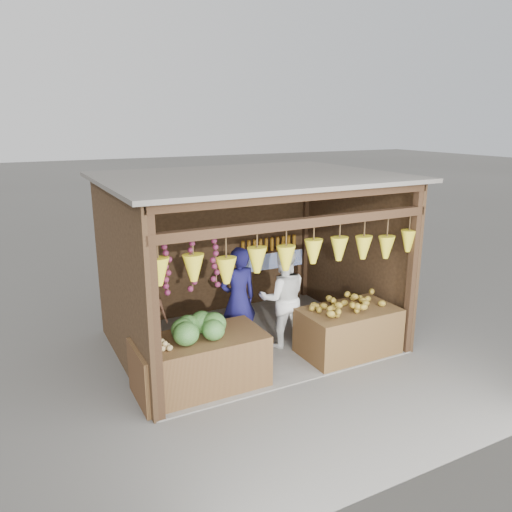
{
  "coord_description": "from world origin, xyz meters",
  "views": [
    {
      "loc": [
        -3.33,
        -6.58,
        3.45
      ],
      "look_at": [
        0.05,
        -0.1,
        1.44
      ],
      "focal_mm": 35.0,
      "sensor_mm": 36.0,
      "label": 1
    }
  ],
  "objects": [
    {
      "name": "counter_left",
      "position": [
        -1.23,
        -0.98,
        0.36
      ],
      "size": [
        1.71,
        0.85,
        0.72
      ],
      "primitive_type": "cube",
      "color": "#462B17",
      "rests_on": "ground"
    },
    {
      "name": "mango_pile",
      "position": [
        1.15,
        -1.06,
        0.82
      ],
      "size": [
        1.4,
        0.64,
        0.22
      ],
      "primitive_type": null,
      "color": "#B05D17",
      "rests_on": "counter_right"
    },
    {
      "name": "tanfruit_pile",
      "position": [
        -1.8,
        -1.03,
        0.79
      ],
      "size": [
        0.34,
        0.4,
        0.13
      ],
      "primitive_type": null,
      "color": "olive",
      "rests_on": "counter_left"
    },
    {
      "name": "stool",
      "position": [
        -1.59,
        0.03,
        0.15
      ],
      "size": [
        0.32,
        0.32,
        0.3
      ],
      "primitive_type": "cube",
      "color": "black",
      "rests_on": "ground"
    },
    {
      "name": "ground",
      "position": [
        0.0,
        0.0,
        0.0
      ],
      "size": [
        80.0,
        80.0,
        0.0
      ],
      "primitive_type": "plane",
      "color": "#514F49",
      "rests_on": "ground"
    },
    {
      "name": "stall_structure",
      "position": [
        -0.03,
        -0.04,
        1.67
      ],
      "size": [
        4.3,
        3.3,
        2.66
      ],
      "color": "slate",
      "rests_on": "ground"
    },
    {
      "name": "woman_standing",
      "position": [
        0.38,
        -0.35,
        0.79
      ],
      "size": [
        0.91,
        0.8,
        1.57
      ],
      "primitive_type": "imported",
      "rotation": [
        0.0,
        0.0,
        2.84
      ],
      "color": "white",
      "rests_on": "ground"
    },
    {
      "name": "melon_pile",
      "position": [
        -1.24,
        -0.97,
        0.88
      ],
      "size": [
        1.0,
        0.5,
        0.32
      ],
      "primitive_type": null,
      "color": "#144D15",
      "rests_on": "counter_left"
    },
    {
      "name": "back_shelf",
      "position": [
        1.05,
        1.28,
        0.87
      ],
      "size": [
        1.25,
        0.32,
        1.32
      ],
      "color": "#382314",
      "rests_on": "ground"
    },
    {
      "name": "man_standing",
      "position": [
        -0.29,
        -0.16,
        0.82
      ],
      "size": [
        0.62,
        0.43,
        1.63
      ],
      "primitive_type": "imported",
      "rotation": [
        0.0,
        0.0,
        3.2
      ],
      "color": "#181652",
      "rests_on": "ground"
    },
    {
      "name": "vendor_seated",
      "position": [
        -1.59,
        0.03,
        0.78
      ],
      "size": [
        0.56,
        0.5,
        0.96
      ],
      "primitive_type": "imported",
      "rotation": [
        0.0,
        0.0,
        2.6
      ],
      "color": "#513020",
      "rests_on": "stool"
    },
    {
      "name": "counter_right",
      "position": [
        1.12,
        -1.05,
        0.36
      ],
      "size": [
        1.45,
        0.85,
        0.71
      ],
      "primitive_type": "cube",
      "color": "#53361B",
      "rests_on": "ground"
    }
  ]
}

